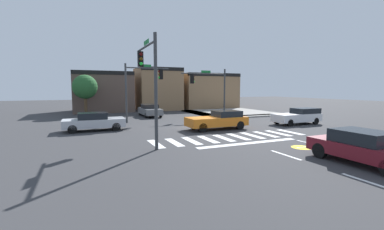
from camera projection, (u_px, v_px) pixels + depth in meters
name	position (u px, v px, depth m)	size (l,w,h in m)	color
ground_plane	(202.00, 128.00, 21.37)	(120.00, 120.00, 0.00)	#353538
crosswalk_near	(231.00, 137.00, 17.26)	(10.77, 2.51, 0.01)	silver
lane_markings	(338.00, 163.00, 11.41)	(6.80, 18.75, 0.01)	white
bike_detector_marking	(302.00, 147.00, 14.33)	(1.14, 1.14, 0.01)	yellow
curb_corner_northeast	(230.00, 113.00, 33.32)	(10.00, 10.60, 0.15)	gray
storefront_row	(162.00, 91.00, 39.63)	(24.46, 7.03, 6.18)	brown
traffic_signal_northeast	(210.00, 84.00, 28.09)	(5.25, 0.32, 5.35)	#383A3D
traffic_signal_southwest	(148.00, 72.00, 14.74)	(0.32, 4.27, 6.09)	#383A3D
traffic_signal_northwest	(142.00, 82.00, 24.66)	(4.26, 0.32, 5.54)	#383A3D
car_white	(298.00, 116.00, 23.48)	(4.45, 1.78, 1.44)	white
car_silver	(94.00, 121.00, 19.91)	(4.49, 1.83, 1.40)	#B7BABF
car_maroon	(364.00, 147.00, 11.11)	(1.91, 4.45, 1.46)	maroon
car_gray	(150.00, 110.00, 29.95)	(1.84, 4.66, 1.40)	slate
car_orange	(219.00, 120.00, 20.59)	(4.80, 1.91, 1.46)	orange
roadside_tree	(85.00, 87.00, 30.42)	(2.83, 2.83, 4.82)	#4C3823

